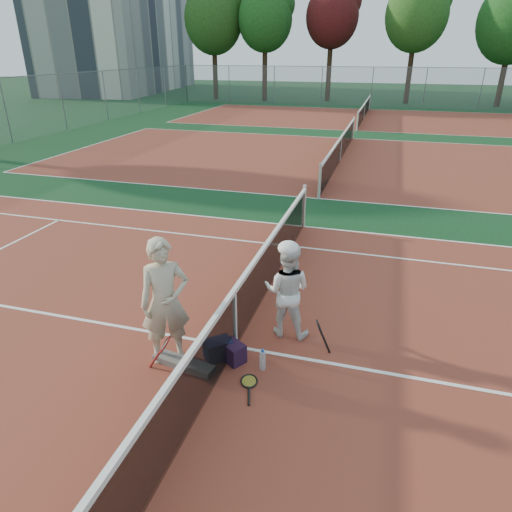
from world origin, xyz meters
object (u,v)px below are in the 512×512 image
Objects in this scene: racket_red at (166,353)px; sports_bag_navy at (218,349)px; apartment_block at (119,17)px; racket_black_held at (319,337)px; player_a at (165,302)px; water_bottle at (263,361)px; player_b at (287,291)px; net_main at (235,319)px; racket_spare at (249,381)px; sports_bag_purple at (233,352)px.

racket_red is 1.35× the size of sports_bag_navy.
apartment_block is 38.76× the size of racket_black_held.
apartment_block is 11.58× the size of player_a.
player_a is at bearing -58.62° from apartment_block.
sports_bag_navy is (27.84, -44.33, -7.35)m from apartment_block.
player_b is at bearing 83.59° from water_bottle.
net_main is 1.09m from player_a.
racket_red is at bearing -135.83° from net_main.
sports_bag_navy is at bearing 49.19° from player_b.
net_main is 1.11m from racket_red.
apartment_block is at bearing 108.04° from racket_red.
net_main is 18.30× the size of racket_spare.
sports_bag_purple is (0.07, -0.32, -0.36)m from net_main.
water_bottle is at bearing -36.52° from net_main.
sports_bag_purple is (-1.18, -0.52, -0.14)m from racket_black_held.
racket_black_held is 1.89× the size of water_bottle.
apartment_block is 53.29m from water_bottle.
racket_red is 0.87× the size of racket_spare.
racket_spare is (-0.80, -0.92, -0.27)m from racket_black_held.
water_bottle is at bearing -57.27° from apartment_block.
racket_black_held is (0.59, -0.40, -0.48)m from player_b.
apartment_block is 52.56m from player_a.
apartment_block is 53.52m from racket_spare.
racket_black_held reaches higher than water_bottle.
apartment_block is 52.98m from sports_bag_purple.
apartment_block is (-28.00, 44.00, 6.99)m from net_main.
sports_bag_navy is at bearing 1.66° from racket_black_held.
apartment_block is 56.72× the size of sports_bag_navy.
player_a is 1.24× the size of player_b.
player_a is 4.90× the size of sports_bag_navy.
player_a is 1.07m from sports_bag_navy.
racket_red is (0.07, -0.23, -0.69)m from player_a.
racket_red is 1.24m from racket_spare.
apartment_block is 14.38× the size of player_b.
sports_bag_navy is at bearing -17.55° from player_a.
sports_bag_purple is at bearing 1.41° from sports_bag_navy.
racket_red is 0.92× the size of racket_black_held.
sports_bag_navy is (0.62, 0.43, -0.11)m from racket_red.
racket_spare is (-0.22, -1.32, -0.75)m from player_b.
net_main is 7.18× the size of player_b.
apartment_block is at bearing 122.73° from water_bottle.
racket_black_held reaches higher than racket_red.
apartment_block is 73.33× the size of water_bottle.
water_bottle is at bearing -34.53° from racket_spare.
player_a reaches higher than racket_red.
player_a is at bearing -167.79° from sports_bag_purple.
net_main is 5.78× the size of player_a.
player_a reaches higher than racket_spare.
sports_bag_purple is at bearing -20.91° from player_a.
racket_black_held reaches higher than sports_bag_purple.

